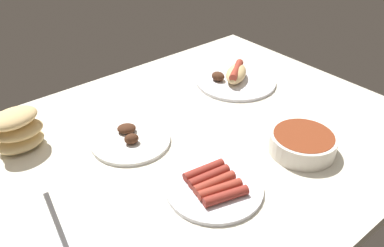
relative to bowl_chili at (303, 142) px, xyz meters
The scene contains 6 objects.
ground_plane 28.27cm from the bowl_chili, 48.15° to the right, with size 120.00×90.00×3.00cm, color silver.
bowl_chili is the anchor object (origin of this frame).
plate_grilled_meat 42.49cm from the bowl_chili, 45.02° to the right, with size 20.06×20.06×3.61cm.
plate_hotdog_assembled 38.06cm from the bowl_chili, 109.56° to the right, with size 25.25×25.25×5.61cm.
bread_stack 68.62cm from the bowl_chili, 40.67° to the right, with size 12.85×9.85×10.80cm.
plate_sausages 25.81cm from the bowl_chili, ahead, with size 21.23×21.23×3.10cm.
Camera 1 is at (51.47, 63.69, 60.17)cm, focal length 37.51 mm.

